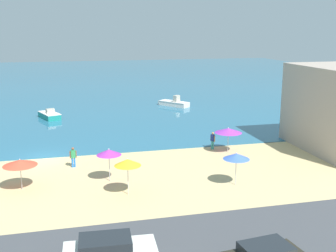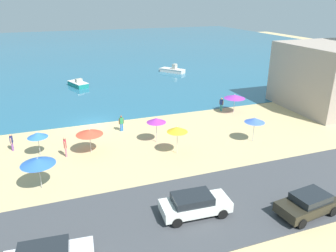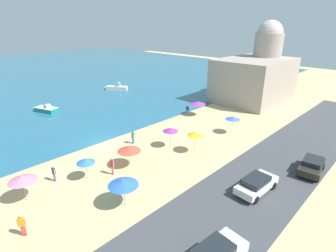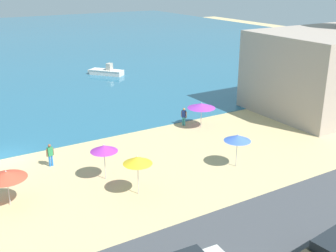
% 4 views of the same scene
% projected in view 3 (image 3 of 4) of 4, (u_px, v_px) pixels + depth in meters
% --- Properties ---
extents(ground_plane, '(160.00, 160.00, 0.00)m').
position_uv_depth(ground_plane, '(102.00, 142.00, 32.30)').
color(ground_plane, '#CFB57E').
extents(coastal_road, '(80.00, 8.00, 0.06)m').
position_uv_depth(coastal_road, '(228.00, 210.00, 20.60)').
color(coastal_road, '#414348').
rests_on(coastal_road, ground_plane).
extents(beach_umbrella_0, '(2.36, 2.36, 2.23)m').
position_uv_depth(beach_umbrella_0, '(129.00, 149.00, 26.27)').
color(beach_umbrella_0, '#B2B2B7').
rests_on(beach_umbrella_0, ground_plane).
extents(beach_umbrella_1, '(1.90, 1.90, 2.44)m').
position_uv_depth(beach_umbrella_1, '(233.00, 118.00, 34.27)').
color(beach_umbrella_1, '#B2B2B7').
rests_on(beach_umbrella_1, ground_plane).
extents(beach_umbrella_2, '(1.72, 1.72, 2.20)m').
position_uv_depth(beach_umbrella_2, '(86.00, 161.00, 24.12)').
color(beach_umbrella_2, '#B2B2B7').
rests_on(beach_umbrella_2, ground_plane).
extents(beach_umbrella_3, '(2.22, 2.22, 2.35)m').
position_uv_depth(beach_umbrella_3, '(22.00, 179.00, 21.10)').
color(beach_umbrella_3, '#B2B2B7').
rests_on(beach_umbrella_3, ground_plane).
extents(beach_umbrella_4, '(1.81, 1.81, 2.59)m').
position_uv_depth(beach_umbrella_4, '(195.00, 134.00, 29.07)').
color(beach_umbrella_4, '#B2B2B7').
rests_on(beach_umbrella_4, ground_plane).
extents(beach_umbrella_5, '(2.43, 2.43, 2.44)m').
position_uv_depth(beach_umbrella_5, '(123.00, 183.00, 20.42)').
color(beach_umbrella_5, '#B2B2B7').
rests_on(beach_umbrella_5, ground_plane).
extents(beach_umbrella_6, '(2.48, 2.48, 2.30)m').
position_uv_depth(beach_umbrella_6, '(198.00, 103.00, 41.13)').
color(beach_umbrella_6, '#B2B2B7').
rests_on(beach_umbrella_6, ground_plane).
extents(beach_umbrella_7, '(1.82, 1.82, 2.49)m').
position_uv_depth(beach_umbrella_7, '(170.00, 130.00, 30.39)').
color(beach_umbrella_7, '#B2B2B7').
rests_on(beach_umbrella_7, ground_plane).
extents(bather_0, '(0.56, 0.29, 1.68)m').
position_uv_depth(bather_0, '(133.00, 136.00, 31.70)').
color(bather_0, blue).
rests_on(bather_0, ground_plane).
extents(bather_1, '(0.46, 0.40, 1.77)m').
position_uv_depth(bather_1, '(22.00, 224.00, 17.84)').
color(bather_1, '#E93B3E').
rests_on(bather_1, ground_plane).
extents(bather_2, '(0.36, 0.52, 1.65)m').
position_uv_depth(bather_2, '(187.00, 109.00, 41.62)').
color(bather_2, teal).
rests_on(bather_2, ground_plane).
extents(bather_3, '(0.24, 0.57, 1.61)m').
position_uv_depth(bather_3, '(54.00, 172.00, 24.15)').
color(bather_3, '#8A4FA4').
rests_on(bather_3, ground_plane).
extents(bather_4, '(0.24, 0.57, 1.82)m').
position_uv_depth(bather_4, '(112.00, 165.00, 25.16)').
color(bather_4, '#D87089').
rests_on(bather_4, ground_plane).
extents(parked_car_0, '(4.14, 2.31, 1.42)m').
position_uv_depth(parked_car_0, '(312.00, 165.00, 25.49)').
color(parked_car_0, '#28251C').
rests_on(parked_car_0, coastal_road).
extents(parked_car_1, '(4.47, 2.15, 1.45)m').
position_uv_depth(parked_car_1, '(256.00, 184.00, 22.56)').
color(parked_car_1, silver).
rests_on(parked_car_1, coastal_road).
extents(skiff_nearshore, '(4.03, 4.61, 1.59)m').
position_uv_depth(skiff_nearshore, '(117.00, 88.00, 57.54)').
color(skiff_nearshore, silver).
rests_on(skiff_nearshore, sea).
extents(skiff_offshore, '(2.96, 4.38, 1.28)m').
position_uv_depth(skiff_offshore, '(46.00, 109.00, 43.21)').
color(skiff_offshore, teal).
rests_on(skiff_offshore, sea).
extents(harbor_fortress, '(14.44, 10.66, 14.28)m').
position_uv_depth(harbor_fortress, '(257.00, 74.00, 49.12)').
color(harbor_fortress, '#A7978A').
rests_on(harbor_fortress, ground_plane).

